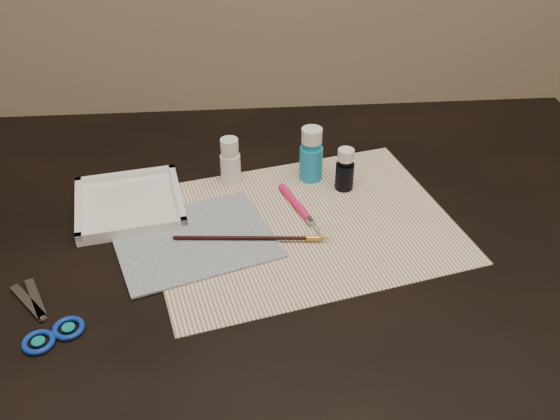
{
  "coord_description": "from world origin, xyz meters",
  "views": [
    {
      "loc": [
        -0.06,
        -0.77,
        1.35
      ],
      "look_at": [
        0.0,
        0.0,
        0.8
      ],
      "focal_mm": 40.0,
      "sensor_mm": 36.0,
      "label": 1
    }
  ],
  "objects": [
    {
      "name": "table",
      "position": [
        0.0,
        0.0,
        0.38
      ],
      "size": [
        1.3,
        0.9,
        0.75
      ],
      "primitive_type": "cube",
      "color": "black",
      "rests_on": "ground"
    },
    {
      "name": "paper",
      "position": [
        0.04,
        0.03,
        0.75
      ],
      "size": [
        0.55,
        0.46,
        0.0
      ],
      "primitive_type": "cube",
      "rotation": [
        0.0,
        0.0,
        0.24
      ],
      "color": "white",
      "rests_on": "table"
    },
    {
      "name": "canvas",
      "position": [
        -0.13,
        -0.0,
        0.75
      ],
      "size": [
        0.28,
        0.25,
        0.0
      ],
      "primitive_type": "cube",
      "rotation": [
        0.0,
        0.0,
        0.32
      ],
      "color": "#172341",
      "rests_on": "paper"
    },
    {
      "name": "paint_bottle_white",
      "position": [
        -0.07,
        0.16,
        0.79
      ],
      "size": [
        0.04,
        0.04,
        0.09
      ],
      "primitive_type": "cylinder",
      "rotation": [
        0.0,
        0.0,
        0.12
      ],
      "color": "white",
      "rests_on": "table"
    },
    {
      "name": "paint_bottle_cyan",
      "position": [
        0.07,
        0.16,
        0.8
      ],
      "size": [
        0.04,
        0.04,
        0.1
      ],
      "primitive_type": "cylinder",
      "rotation": [
        0.0,
        0.0,
        0.09
      ],
      "color": "#1793C8",
      "rests_on": "table"
    },
    {
      "name": "paint_bottle_navy",
      "position": [
        0.12,
        0.13,
        0.79
      ],
      "size": [
        0.03,
        0.03,
        0.08
      ],
      "primitive_type": "cylinder",
      "rotation": [
        0.0,
        0.0,
        -0.06
      ],
      "color": "black",
      "rests_on": "table"
    },
    {
      "name": "paintbrush",
      "position": [
        -0.04,
        -0.01,
        0.76
      ],
      "size": [
        0.25,
        0.03,
        0.01
      ],
      "primitive_type": null,
      "rotation": [
        0.0,
        0.0,
        -0.09
      ],
      "color": "black",
      "rests_on": "canvas"
    },
    {
      "name": "craft_knife",
      "position": [
        0.04,
        0.06,
        0.76
      ],
      "size": [
        0.06,
        0.15,
        0.01
      ],
      "primitive_type": null,
      "rotation": [
        0.0,
        0.0,
        -1.22
      ],
      "color": "#FF1762",
      "rests_on": "paper"
    },
    {
      "name": "scissors",
      "position": [
        -0.34,
        -0.15,
        0.75
      ],
      "size": [
        0.17,
        0.18,
        0.01
      ],
      "primitive_type": null,
      "rotation": [
        0.0,
        0.0,
        2.26
      ],
      "color": "silver",
      "rests_on": "table"
    },
    {
      "name": "palette_tray",
      "position": [
        -0.24,
        0.1,
        0.76
      ],
      "size": [
        0.2,
        0.2,
        0.02
      ],
      "primitive_type": "cube",
      "rotation": [
        0.0,
        0.0,
        0.18
      ],
      "color": "white",
      "rests_on": "table"
    }
  ]
}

